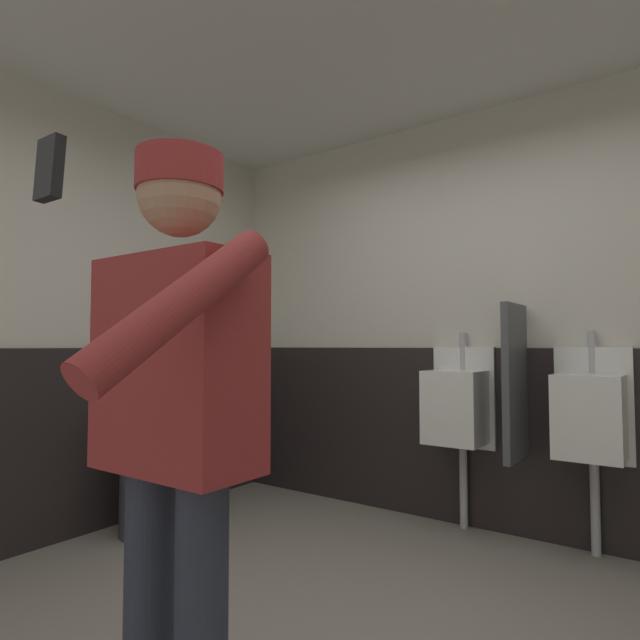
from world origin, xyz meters
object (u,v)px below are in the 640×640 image
(urinal_middle, at_px, (590,415))
(person, at_px, (175,396))
(urinal_left, at_px, (457,406))
(cell_phone, at_px, (50,169))
(trash_bin, at_px, (154,474))

(urinal_middle, bearing_deg, person, -107.89)
(urinal_middle, relative_size, person, 0.73)
(urinal_left, bearing_deg, cell_phone, -83.47)
(person, bearing_deg, trash_bin, 144.59)
(person, bearing_deg, cell_phone, -60.70)
(urinal_middle, relative_size, trash_bin, 1.73)
(cell_phone, xyz_separation_m, trash_bin, (-1.84, 1.61, -1.10))
(cell_phone, bearing_deg, trash_bin, 138.37)
(person, bearing_deg, urinal_middle, 72.11)
(person, distance_m, cell_phone, 0.73)
(urinal_middle, relative_size, cell_phone, 11.27)
(urinal_middle, bearing_deg, cell_phone, -99.09)
(cell_phone, height_order, trash_bin, cell_phone)
(cell_phone, relative_size, trash_bin, 0.15)
(urinal_middle, height_order, trash_bin, urinal_middle)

